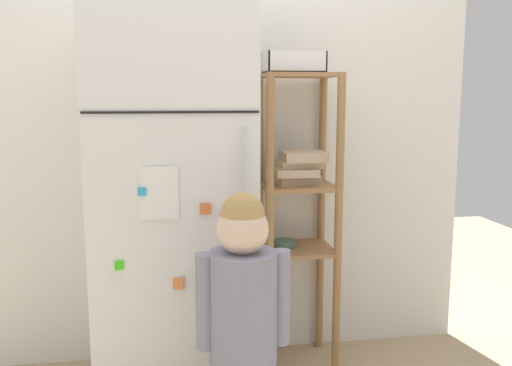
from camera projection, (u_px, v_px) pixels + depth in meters
kitchen_wall_back at (216, 139)px, 2.58m from camera, size 2.44×0.03×2.11m
refrigerator at (173, 207)px, 2.24m from camera, size 0.61×0.68×1.61m
child_standing at (243, 307)px, 1.78m from camera, size 0.31×0.23×0.95m
pantry_shelf_unit at (297, 193)px, 2.50m from camera, size 0.34×0.31×1.35m
fruit_bin at (293, 65)px, 2.38m from camera, size 0.25×0.17×0.09m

